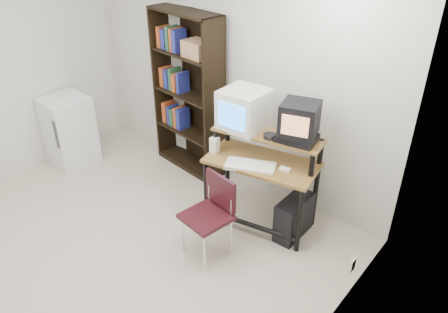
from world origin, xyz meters
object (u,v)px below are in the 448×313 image
Objects in this scene: bookshelf at (190,92)px; mini_fridge at (69,130)px; crt_monitor at (244,109)px; school_chair at (212,209)px; crt_tv at (300,119)px; pc_tower at (294,217)px; computer_desk at (262,166)px.

bookshelf is 2.21× the size of mini_fridge.
crt_monitor is 1.01m from school_chair.
crt_monitor is 0.23× the size of bookshelf.
mini_fridge is (-2.84, -0.65, -0.77)m from crt_tv.
school_chair is at bearing -77.12° from crt_monitor.
mini_fridge is (-1.23, -0.91, -0.54)m from bookshelf.
crt_tv is at bearing 5.49° from crt_monitor.
bookshelf is (-1.61, 0.26, -0.23)m from crt_tv.
school_chair is (-0.47, -0.68, 0.27)m from pc_tower.
mini_fridge is at bearing -136.51° from bookshelf.
crt_monitor is 0.51× the size of mini_fridge.
school_chair is 0.41× the size of bookshelf.
computer_desk is 0.68m from school_chair.
pc_tower is at bearing 63.81° from school_chair.
pc_tower is (0.38, 0.04, -0.46)m from computer_desk.
computer_desk is at bearing -15.55° from crt_monitor.
bookshelf is 1.62m from mini_fridge.
crt_tv is (0.57, 0.08, 0.04)m from crt_monitor.
bookshelf is at bearing 159.82° from crt_monitor.
crt_tv is at bearing 73.44° from school_chair.
school_chair is at bearing -125.22° from pc_tower.
crt_tv is at bearing 17.50° from mini_fridge.
mini_fridge is (-2.28, -0.57, -0.73)m from crt_monitor.
bookshelf is at bearing 148.41° from school_chair.
computer_desk is at bearing -9.76° from bookshelf.
school_chair is at bearing -132.00° from crt_tv.
school_chair is 2.47m from mini_fridge.
mini_fridge is at bearing -169.97° from pc_tower.
computer_desk is 0.58m from crt_monitor.
bookshelf reaches higher than school_chair.
crt_tv is 1.00m from pc_tower.
computer_desk is at bearing -174.88° from pc_tower.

